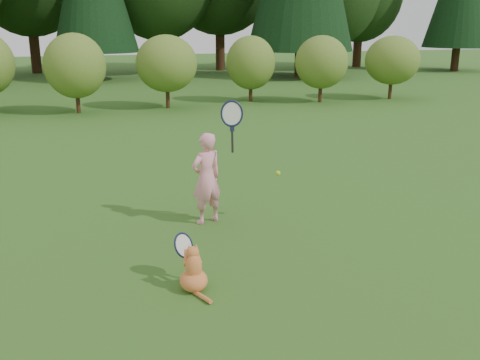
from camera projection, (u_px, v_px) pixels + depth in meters
name	position (u px, v px, depth m)	size (l,w,h in m)	color
ground	(245.00, 247.00, 7.19)	(100.00, 100.00, 0.00)	#315518
shrub_row	(125.00, 69.00, 18.66)	(28.00, 3.00, 2.80)	#577123
child	(207.00, 176.00, 7.90)	(0.81, 0.51, 2.06)	pink
cat	(193.00, 266.00, 5.97)	(0.42, 0.80, 0.71)	#C65426
tennis_ball	(278.00, 173.00, 7.95)	(0.08, 0.08, 0.08)	#99D018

